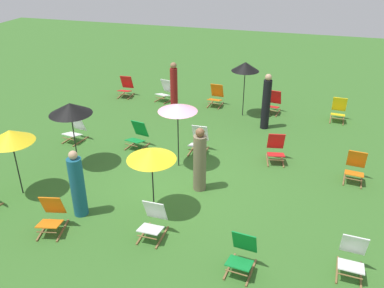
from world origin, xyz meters
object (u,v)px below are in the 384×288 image
at_px(deckchair_0, 242,254).
at_px(person_3, 266,103).
at_px(deckchair_2, 51,216).
at_px(umbrella_0, 245,67).
at_px(umbrella_3, 70,109).
at_px(umbrella_1, 151,154).
at_px(umbrella_2, 10,136).
at_px(deckchair_9, 355,168).
at_px(deckchair_10, 126,87).
at_px(deckchair_1, 199,140).
at_px(deckchair_4, 165,91).
at_px(person_1, 200,161).
at_px(deckchair_12, 352,257).
at_px(deckchair_14, 138,136).
at_px(deckchair_13, 276,149).
at_px(deckchair_5, 153,221).
at_px(person_0, 174,88).
at_px(deckchair_6, 273,103).
at_px(person_2, 78,186).
at_px(deckchair_8, 75,130).
at_px(deckchair_3, 216,96).
at_px(umbrella_4, 178,108).
at_px(deckchair_11, 338,110).

xyz_separation_m(deckchair_0, person_3, (-0.42, 6.81, 0.55)).
distance_m(deckchair_2, umbrella_0, 8.33).
bearing_deg(umbrella_3, umbrella_1, -26.63).
bearing_deg(umbrella_2, deckchair_9, 20.61).
bearing_deg(umbrella_2, deckchair_10, 93.46).
xyz_separation_m(deckchair_1, deckchair_2, (-2.13, -4.51, 0.00)).
relative_size(deckchair_4, person_1, 0.50).
height_order(deckchair_12, deckchair_14, same).
height_order(deckchair_14, umbrella_3, umbrella_3).
bearing_deg(deckchair_13, deckchair_14, 173.68).
xyz_separation_m(deckchair_1, deckchair_5, (0.09, -4.05, 0.00)).
height_order(deckchair_0, person_0, person_0).
height_order(deckchair_10, deckchair_12, same).
bearing_deg(deckchair_4, deckchair_6, 14.98).
bearing_deg(person_2, deckchair_12, -163.29).
distance_m(deckchair_1, umbrella_0, 3.57).
bearing_deg(deckchair_0, deckchair_12, 20.18).
bearing_deg(deckchair_6, person_2, -108.21).
relative_size(deckchair_1, deckchair_9, 1.00).
xyz_separation_m(deckchair_13, deckchair_14, (-4.20, -0.30, 0.00)).
xyz_separation_m(deckchair_13, person_3, (-0.60, 2.20, 0.55)).
relative_size(umbrella_2, person_2, 1.06).
bearing_deg(deckchair_4, deckchair_9, -15.69).
bearing_deg(deckchair_1, deckchair_8, -173.70).
bearing_deg(deckchair_13, person_3, 94.71).
height_order(deckchair_0, deckchair_10, same).
distance_m(deckchair_0, deckchair_3, 8.76).
xyz_separation_m(deckchair_13, umbrella_1, (-2.51, -3.32, 1.18)).
height_order(deckchair_8, umbrella_2, umbrella_2).
height_order(umbrella_0, person_2, umbrella_0).
relative_size(deckchair_13, umbrella_4, 0.44).
height_order(deckchair_0, deckchair_4, same).
height_order(deckchair_14, person_3, person_3).
distance_m(deckchair_8, person_2, 4.09).
bearing_deg(deckchair_0, deckchair_13, 93.89).
xyz_separation_m(deckchair_8, person_3, (5.70, 2.66, 0.55)).
bearing_deg(umbrella_1, person_2, -160.38).
height_order(deckchair_1, umbrella_1, umbrella_1).
xyz_separation_m(deckchair_2, deckchair_6, (3.95, 8.28, 0.00)).
relative_size(deckchair_10, deckchair_13, 1.00).
relative_size(deckchair_1, deckchair_11, 1.00).
bearing_deg(person_0, deckchair_13, -132.01).
relative_size(deckchair_1, deckchair_10, 1.00).
height_order(deckchair_2, person_3, person_3).
distance_m(deckchair_1, deckchair_12, 5.78).
xyz_separation_m(deckchair_9, umbrella_2, (-8.15, -3.07, 1.25)).
height_order(deckchair_2, deckchair_10, same).
height_order(deckchair_6, deckchair_12, same).
bearing_deg(deckchair_3, umbrella_0, -27.86).
bearing_deg(umbrella_2, umbrella_3, 69.98).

